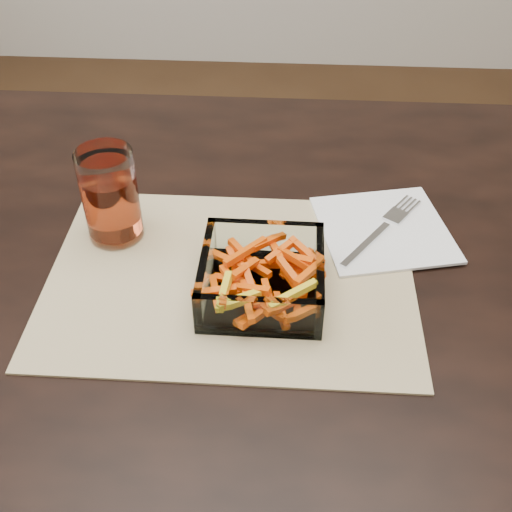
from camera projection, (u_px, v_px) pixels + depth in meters
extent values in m
cube|color=black|center=(256.00, 274.00, 0.82)|extent=(1.60, 0.90, 0.03)
cube|color=tan|center=(231.00, 277.00, 0.79)|extent=(0.45, 0.33, 0.00)
cube|color=white|center=(262.00, 290.00, 0.77)|extent=(0.14, 0.14, 0.01)
cube|color=white|center=(265.00, 240.00, 0.80)|extent=(0.14, 0.01, 0.06)
cube|color=white|center=(258.00, 317.00, 0.70)|extent=(0.14, 0.01, 0.06)
cube|color=white|center=(206.00, 273.00, 0.75)|extent=(0.01, 0.14, 0.06)
cube|color=white|center=(319.00, 279.00, 0.75)|extent=(0.01, 0.14, 0.06)
cylinder|color=white|center=(110.00, 195.00, 0.81)|extent=(0.07, 0.07, 0.13)
cylinder|color=#A23217|center=(112.00, 204.00, 0.82)|extent=(0.06, 0.06, 0.08)
cube|color=white|center=(384.00, 229.00, 0.86)|extent=(0.20, 0.20, 0.00)
cube|color=silver|center=(366.00, 244.00, 0.83)|extent=(0.07, 0.09, 0.00)
cube|color=silver|center=(396.00, 216.00, 0.87)|extent=(0.04, 0.04, 0.00)
cube|color=silver|center=(401.00, 202.00, 0.90)|extent=(0.02, 0.03, 0.00)
cube|color=silver|center=(405.00, 204.00, 0.90)|extent=(0.02, 0.03, 0.00)
cube|color=silver|center=(410.00, 205.00, 0.89)|extent=(0.02, 0.03, 0.00)
cube|color=silver|center=(414.00, 207.00, 0.89)|extent=(0.02, 0.03, 0.00)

